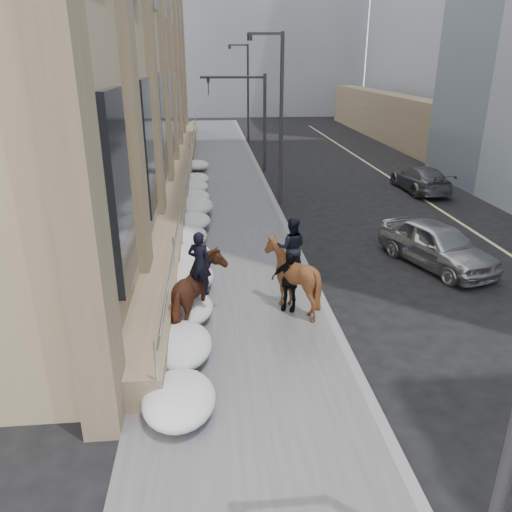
% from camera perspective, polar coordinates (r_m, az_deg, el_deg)
% --- Properties ---
extents(ground, '(140.00, 140.00, 0.00)m').
position_cam_1_polar(ground, '(12.49, -1.68, -11.60)').
color(ground, black).
rests_on(ground, ground).
extents(sidewalk, '(5.00, 80.00, 0.12)m').
position_cam_1_polar(sidewalk, '(21.54, -3.47, 3.22)').
color(sidewalk, '#48484A').
rests_on(sidewalk, ground).
extents(curb, '(0.24, 80.00, 0.12)m').
position_cam_1_polar(curb, '(21.77, 3.45, 3.42)').
color(curb, slate).
rests_on(curb, ground).
extents(lane_line, '(0.15, 70.00, 0.01)m').
position_cam_1_polar(lane_line, '(24.25, 22.22, 3.60)').
color(lane_line, '#BFB78C').
rests_on(lane_line, ground).
extents(limestone_building, '(6.10, 44.00, 18.00)m').
position_cam_1_polar(limestone_building, '(30.81, -15.49, 24.75)').
color(limestone_building, tan).
rests_on(limestone_building, ground).
extents(bg_building_far, '(24.00, 12.00, 20.00)m').
position_cam_1_polar(bg_building_far, '(82.67, -9.97, 23.50)').
color(bg_building_far, gray).
rests_on(bg_building_far, ground).
extents(streetlight_mid, '(1.71, 0.24, 8.00)m').
position_cam_1_polar(streetlight_mid, '(24.77, 2.53, 16.35)').
color(streetlight_mid, '#2D2D30').
rests_on(streetlight_mid, ground).
extents(streetlight_far, '(1.71, 0.24, 8.00)m').
position_cam_1_polar(streetlight_far, '(44.62, -1.14, 18.70)').
color(streetlight_far, '#2D2D30').
rests_on(streetlight_far, ground).
extents(traffic_signal, '(4.10, 0.22, 6.00)m').
position_cam_1_polar(traffic_signal, '(32.67, -0.67, 16.62)').
color(traffic_signal, '#2D2D30').
rests_on(traffic_signal, ground).
extents(snow_bank, '(1.70, 18.10, 0.76)m').
position_cam_1_polar(snow_bank, '(19.62, -7.44, 2.48)').
color(snow_bank, silver).
rests_on(snow_bank, sidewalk).
extents(mounted_horse_left, '(1.74, 2.50, 2.63)m').
position_cam_1_polar(mounted_horse_left, '(13.23, -6.68, -3.98)').
color(mounted_horse_left, '#472315').
rests_on(mounted_horse_left, sidewalk).
extents(mounted_horse_right, '(1.86, 2.03, 2.66)m').
position_cam_1_polar(mounted_horse_right, '(14.13, 4.06, -1.84)').
color(mounted_horse_right, '#4E2B16').
rests_on(mounted_horse_right, sidewalk).
extents(pedestrian, '(1.11, 0.82, 1.75)m').
position_cam_1_polar(pedestrian, '(14.12, 3.79, -2.88)').
color(pedestrian, black).
rests_on(pedestrian, sidewalk).
extents(car_silver, '(3.31, 5.01, 1.59)m').
position_cam_1_polar(car_silver, '(18.57, 19.97, 1.26)').
color(car_silver, '#A0A3A7').
rests_on(car_silver, ground).
extents(car_grey, '(2.05, 4.82, 1.39)m').
position_cam_1_polar(car_grey, '(29.16, 18.26, 8.36)').
color(car_grey, '#4E5155').
rests_on(car_grey, ground).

